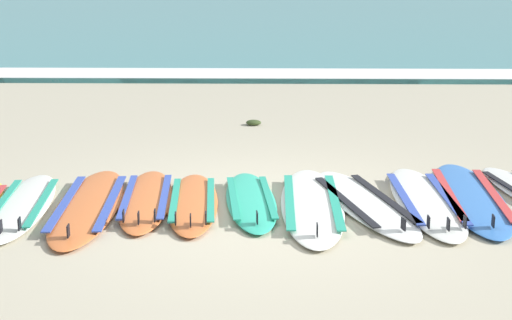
{
  "coord_description": "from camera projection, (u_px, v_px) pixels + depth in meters",
  "views": [
    {
      "loc": [
        0.04,
        -7.3,
        2.5
      ],
      "look_at": [
        -0.11,
        1.01,
        0.25
      ],
      "focal_mm": 53.86,
      "sensor_mm": 36.0,
      "label": 1
    }
  ],
  "objects": [
    {
      "name": "surfboard_8",
      "position": [
        425.0,
        201.0,
        7.88
      ],
      "size": [
        0.65,
        2.44,
        0.18
      ],
      "color": "silver",
      "rests_on": "ground"
    },
    {
      "name": "wave_foam_strip",
      "position": [
        268.0,
        76.0,
        15.78
      ],
      "size": [
        80.0,
        1.35,
        0.11
      ],
      "primitive_type": "cube",
      "color": "white",
      "rests_on": "ground"
    },
    {
      "name": "surfboard_4",
      "position": [
        193.0,
        202.0,
        7.83
      ],
      "size": [
        0.66,
        2.07,
        0.18
      ],
      "color": "orange",
      "rests_on": "ground"
    },
    {
      "name": "surfboard_3",
      "position": [
        146.0,
        199.0,
        7.93
      ],
      "size": [
        0.69,
        2.15,
        0.18
      ],
      "color": "orange",
      "rests_on": "ground"
    },
    {
      "name": "seaweed_clump_near_shoreline",
      "position": [
        254.0,
        123.0,
        11.5
      ],
      "size": [
        0.23,
        0.18,
        0.08
      ],
      "primitive_type": "ellipsoid",
      "color": "#384723",
      "rests_on": "ground"
    },
    {
      "name": "surfboard_1",
      "position": [
        22.0,
        206.0,
        7.73
      ],
      "size": [
        0.76,
        2.25,
        0.18
      ],
      "color": "silver",
      "rests_on": "ground"
    },
    {
      "name": "surfboard_5",
      "position": [
        251.0,
        200.0,
        7.9
      ],
      "size": [
        0.7,
        2.05,
        0.18
      ],
      "color": "#2DB793",
      "rests_on": "ground"
    },
    {
      "name": "surfboard_9",
      "position": [
        471.0,
        197.0,
        8.01
      ],
      "size": [
        0.78,
        2.59,
        0.18
      ],
      "color": "#3875CC",
      "rests_on": "ground"
    },
    {
      "name": "ground_plane",
      "position": [
        265.0,
        210.0,
        7.7
      ],
      "size": [
        80.0,
        80.0,
        0.0
      ],
      "primitive_type": "plane",
      "color": "#B7AD93"
    },
    {
      "name": "surfboard_6",
      "position": [
        312.0,
        204.0,
        7.78
      ],
      "size": [
        0.65,
        2.54,
        0.18
      ],
      "color": "silver",
      "rests_on": "ground"
    },
    {
      "name": "surfboard_7",
      "position": [
        364.0,
        202.0,
        7.83
      ],
      "size": [
        1.2,
        2.43,
        0.18
      ],
      "color": "white",
      "rests_on": "ground"
    },
    {
      "name": "surfboard_2",
      "position": [
        88.0,
        205.0,
        7.75
      ],
      "size": [
        0.76,
        2.55,
        0.18
      ],
      "color": "orange",
      "rests_on": "ground"
    }
  ]
}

